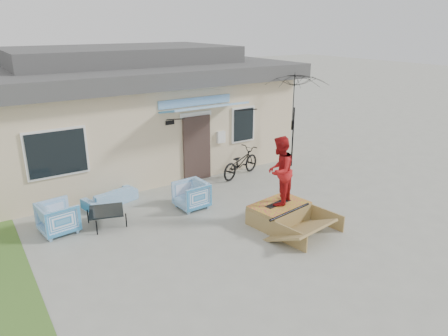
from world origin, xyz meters
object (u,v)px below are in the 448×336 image
coffee_table (107,218)px  skateboard (278,203)px  armchair_left (58,216)px  loveseat (110,194)px  skater (280,170)px  bicycle (241,159)px  patio_umbrella (294,118)px  armchair_right (191,194)px  skate_ramp (279,213)px

coffee_table → skateboard: 4.34m
armchair_left → coffee_table: 1.14m
loveseat → skater: 4.83m
bicycle → patio_umbrella: size_ratio=0.75×
bicycle → skateboard: bicycle is taller
loveseat → coffee_table: 1.34m
loveseat → armchair_right: size_ratio=1.83×
armchair_right → skateboard: (1.46, -1.93, 0.09)m
loveseat → armchair_left: armchair_left is taller
loveseat → skate_ramp: 4.74m
coffee_table → skateboard: bearing=-30.0°
armchair_left → skate_ramp: bearing=-124.2°
loveseat → patio_umbrella: size_ratio=0.64×
patio_umbrella → skate_ramp: size_ratio=1.24×
coffee_table → patio_umbrella: (7.02, 0.97, 1.55)m
armchair_right → skater: bearing=33.7°
armchair_left → skate_ramp: 5.44m
skate_ramp → loveseat: bearing=124.6°
skate_ramp → bicycle: bearing=62.4°
armchair_right → coffee_table: (-2.29, 0.24, -0.21)m
coffee_table → skate_ramp: bearing=-30.5°
skateboard → coffee_table: bearing=140.7°
armchair_left → skateboard: bearing=-123.8°
loveseat → bicycle: bicycle is taller
loveseat → skater: skater is taller
coffee_table → patio_umbrella: 7.25m
armchair_right → bicycle: (2.59, 1.34, 0.16)m
armchair_left → bicycle: 6.04m
loveseat → skateboard: size_ratio=1.91×
skate_ramp → skateboard: 0.27m
armchair_left → patio_umbrella: bearing=-92.1°
armchair_left → skater: size_ratio=0.49×
armchair_left → skater: skater is taller
patio_umbrella → bicycle: bearing=176.5°
bicycle → armchair_left: bearing=79.1°
loveseat → armchair_right: (1.79, -1.47, 0.12)m
coffee_table → skater: size_ratio=0.47×
coffee_table → patio_umbrella: size_ratio=0.35×
bicycle → skater: size_ratio=1.03×
loveseat → armchair_left: size_ratio=1.78×
armchair_left → armchair_right: size_ratio=1.03×
bicycle → skater: (-1.14, -3.27, 0.83)m
loveseat → skateboard: (3.25, -3.40, 0.21)m
patio_umbrella → skater: (-3.27, -3.14, -0.35)m
bicycle → coffee_table: bearing=83.8°
loveseat → armchair_left: (-1.59, -0.98, 0.13)m
loveseat → bicycle: 4.39m
armchair_left → bicycle: bearing=-89.1°
loveseat → patio_umbrella: 6.68m
loveseat → skate_ramp: (3.26, -3.45, -0.06)m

